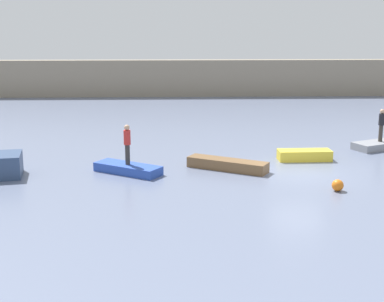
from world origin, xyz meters
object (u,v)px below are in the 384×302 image
(rowboat_brown, at_px, (227,165))
(person_red_shirt, at_px, (127,142))
(rowboat_grey, at_px, (380,145))
(rowboat_yellow, at_px, (304,155))
(mooring_buoy, at_px, (338,185))
(rowboat_blue, at_px, (128,169))
(person_dark_shirt, at_px, (381,123))

(rowboat_brown, xyz_separation_m, person_red_shirt, (-4.68, -0.46, 1.23))
(rowboat_grey, bearing_deg, person_red_shirt, 173.56)
(rowboat_yellow, bearing_deg, person_red_shirt, -167.37)
(rowboat_yellow, relative_size, person_red_shirt, 1.43)
(rowboat_brown, xyz_separation_m, mooring_buoy, (4.24, -3.59, -0.00))
(rowboat_blue, distance_m, rowboat_yellow, 9.05)
(rowboat_yellow, bearing_deg, mooring_buoy, -89.74)
(rowboat_blue, distance_m, person_dark_shirt, 14.42)
(rowboat_grey, relative_size, person_red_shirt, 1.67)
(rowboat_blue, xyz_separation_m, rowboat_yellow, (8.78, 2.18, 0.06))
(rowboat_brown, height_order, person_red_shirt, person_red_shirt)
(rowboat_brown, height_order, person_dark_shirt, person_dark_shirt)
(person_red_shirt, bearing_deg, person_dark_shirt, 19.03)
(rowboat_brown, height_order, rowboat_yellow, rowboat_yellow)
(rowboat_yellow, xyz_separation_m, person_dark_shirt, (4.81, 2.50, 1.16))
(rowboat_yellow, bearing_deg, rowboat_blue, -167.37)
(rowboat_brown, distance_m, mooring_buoy, 5.56)
(person_red_shirt, xyz_separation_m, person_dark_shirt, (13.59, 4.69, -0.04))
(rowboat_brown, relative_size, person_dark_shirt, 2.16)
(mooring_buoy, bearing_deg, rowboat_brown, 139.77)
(person_dark_shirt, relative_size, mooring_buoy, 3.68)
(rowboat_blue, bearing_deg, rowboat_yellow, 46.43)
(rowboat_blue, relative_size, rowboat_brown, 0.83)
(person_dark_shirt, distance_m, mooring_buoy, 9.17)
(rowboat_grey, xyz_separation_m, person_red_shirt, (-13.59, -4.69, 1.27))
(rowboat_blue, bearing_deg, person_dark_shirt, 51.50)
(mooring_buoy, bearing_deg, rowboat_yellow, 91.58)
(rowboat_grey, relative_size, mooring_buoy, 6.34)
(rowboat_blue, bearing_deg, person_red_shirt, -57.52)
(rowboat_grey, bearing_deg, rowboat_brown, 179.89)
(rowboat_brown, distance_m, rowboat_yellow, 4.44)
(rowboat_brown, xyz_separation_m, rowboat_yellow, (4.10, 1.72, 0.02))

